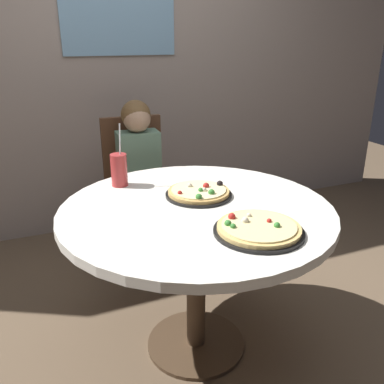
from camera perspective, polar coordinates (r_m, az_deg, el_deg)
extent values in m
plane|color=brown|center=(2.19, 0.54, -20.44)|extent=(8.00, 8.00, 0.00)
cube|color=#A8998E|center=(3.21, -11.74, 20.63)|extent=(5.20, 0.12, 2.90)
cylinder|color=silver|center=(1.79, 0.62, -2.62)|extent=(1.19, 1.19, 0.04)
cylinder|color=#4C3826|center=(1.96, 0.57, -12.42)|extent=(0.09, 0.09, 0.69)
cylinder|color=#4C3826|center=(2.18, 0.54, -20.24)|extent=(0.48, 0.48, 0.02)
cube|color=brown|center=(2.74, -7.27, -1.02)|extent=(0.42, 0.42, 0.04)
cube|color=brown|center=(2.82, -8.32, 5.18)|extent=(0.40, 0.06, 0.52)
cylinder|color=brown|center=(2.65, -9.84, -7.29)|extent=(0.04, 0.04, 0.41)
cylinder|color=brown|center=(2.72, -2.74, -6.25)|extent=(0.04, 0.04, 0.41)
cylinder|color=brown|center=(2.95, -11.03, -4.31)|extent=(0.04, 0.04, 0.41)
cylinder|color=brown|center=(3.01, -4.64, -3.45)|extent=(0.04, 0.04, 0.41)
cube|color=#3F4766|center=(2.68, -6.29, -6.30)|extent=(0.26, 0.33, 0.45)
cube|color=slate|center=(2.64, -7.39, 3.67)|extent=(0.27, 0.17, 0.44)
sphere|color=tan|center=(2.57, -7.70, 10.08)|extent=(0.17, 0.17, 0.17)
sphere|color=brown|center=(2.58, -7.82, 10.59)|extent=(0.18, 0.18, 0.18)
cylinder|color=black|center=(1.90, 0.93, -0.37)|extent=(0.31, 0.31, 0.01)
cylinder|color=tan|center=(1.89, 0.94, 0.03)|extent=(0.28, 0.28, 0.02)
cylinder|color=beige|center=(1.89, 0.94, 0.34)|extent=(0.25, 0.25, 0.01)
sphere|color=beige|center=(1.87, 1.71, 0.31)|extent=(0.02, 0.02, 0.02)
sphere|color=black|center=(1.94, 3.90, 1.17)|extent=(0.03, 0.03, 0.03)
sphere|color=#B2231E|center=(1.83, -1.71, -0.10)|extent=(0.02, 0.02, 0.02)
sphere|color=#387F33|center=(1.83, 2.73, -0.04)|extent=(0.03, 0.03, 0.03)
sphere|color=#387F33|center=(1.78, 0.95, -0.68)|extent=(0.03, 0.03, 0.03)
sphere|color=#387F33|center=(1.86, 1.22, 0.28)|extent=(0.02, 0.02, 0.02)
sphere|color=beige|center=(1.92, -0.33, 0.92)|extent=(0.02, 0.02, 0.02)
sphere|color=#B2231E|center=(1.91, 1.97, 0.88)|extent=(0.03, 0.03, 0.03)
cylinder|color=black|center=(1.57, 9.26, -5.44)|extent=(0.34, 0.34, 0.01)
cylinder|color=#D8B266|center=(1.56, 9.29, -4.98)|extent=(0.32, 0.32, 0.02)
cylinder|color=beige|center=(1.56, 9.31, -4.62)|extent=(0.28, 0.28, 0.01)
sphere|color=beige|center=(1.62, 7.95, -3.23)|extent=(0.02, 0.02, 0.02)
sphere|color=beige|center=(1.57, 7.43, -3.94)|extent=(0.03, 0.03, 0.03)
sphere|color=#387F33|center=(1.52, 5.73, -4.78)|extent=(0.02, 0.02, 0.02)
sphere|color=#387F33|center=(1.55, 11.76, -4.58)|extent=(0.02, 0.02, 0.02)
sphere|color=#B2231E|center=(1.60, 5.57, -3.44)|extent=(0.03, 0.03, 0.03)
sphere|color=#B2231E|center=(1.58, 10.70, -3.98)|extent=(0.02, 0.02, 0.02)
sphere|color=#387F33|center=(1.54, 5.02, -4.38)|extent=(0.03, 0.03, 0.03)
cylinder|color=#B73333|center=(2.04, -10.13, 3.03)|extent=(0.08, 0.08, 0.16)
cylinder|color=white|center=(2.01, -10.01, 6.28)|extent=(0.02, 0.03, 0.22)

